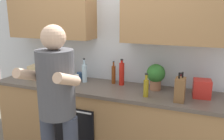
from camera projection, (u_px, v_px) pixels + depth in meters
The scene contains 16 objects.
back_wall_unit at pixel (110, 35), 3.02m from camera, with size 4.00×0.38×2.50m.
counter at pixel (103, 120), 3.03m from camera, with size 2.84×0.67×0.90m.
person_standing at pixel (57, 101), 2.19m from camera, with size 0.49×0.45×1.69m.
bottle_soy at pixel (67, 69), 3.24m from camera, with size 0.05×0.05×0.30m.
bottle_vinegar at pixel (114, 74), 3.03m from camera, with size 0.05×0.05×0.29m.
bottle_wine at pixel (181, 85), 2.66m from camera, with size 0.06×0.06×0.24m.
bottle_water at pixel (84, 73), 3.09m from camera, with size 0.07×0.07×0.31m.
bottle_oil at pixel (146, 87), 2.56m from camera, with size 0.06×0.06×0.26m.
bottle_hotsauce at pixel (122, 74), 2.96m from camera, with size 0.06×0.06×0.33m.
bottle_soda at pixel (49, 76), 3.09m from camera, with size 0.05×0.05×0.21m.
cup_coffee at pixel (76, 79), 3.07m from camera, with size 0.09×0.09×0.10m, color white.
cup_tea at pixel (80, 76), 3.25m from camera, with size 0.08×0.08×0.09m, color #33598C.
knife_block at pixel (180, 90), 2.42m from camera, with size 0.10×0.14×0.31m.
potted_herb at pixel (156, 75), 2.77m from camera, with size 0.22×0.22×0.31m.
grocery_bag_bread at pixel (39, 71), 3.30m from camera, with size 0.23×0.20×0.18m, color tan.
grocery_bag_crisps at pixel (202, 89), 2.54m from camera, with size 0.18×0.17×0.19m, color red.
Camera 1 is at (1.14, -2.54, 1.80)m, focal length 38.20 mm.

